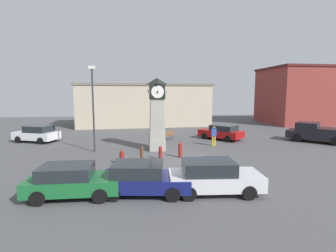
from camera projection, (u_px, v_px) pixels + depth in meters
ground_plane at (182, 161)px, 18.15m from camera, size 71.65×71.65×0.00m
clock_tower at (157, 115)px, 21.20m from camera, size 1.60×1.62×5.84m
bollard_near_tower at (122, 157)px, 17.14m from camera, size 0.31×0.31×0.93m
bollard_mid_row at (142, 155)px, 17.49m from camera, size 0.24×0.24×1.12m
bollard_far_row at (160, 153)px, 18.41m from camera, size 0.26×0.26×0.96m
bollard_end_row at (180, 150)px, 18.97m from camera, size 0.30×0.30×1.12m
car_navy_sedan at (72, 180)px, 11.81m from camera, size 4.12×2.09×1.45m
car_near_tower at (143, 178)px, 12.15m from camera, size 4.41×2.49×1.46m
car_by_building at (213, 176)px, 12.25m from camera, size 4.41×2.29×1.55m
car_far_lot at (37, 134)px, 24.96m from camera, size 4.45×3.31×1.58m
car_silver_hatch at (222, 132)px, 26.25m from camera, size 4.32×4.47×1.48m
pickup_truck at (318, 133)px, 24.72m from camera, size 5.28×5.25×1.85m
bench at (166, 135)px, 25.94m from camera, size 1.67×1.19×0.90m
pedestrian_by_cars at (214, 135)px, 23.03m from camera, size 0.42×0.27×1.76m
street_lamp_near_road at (93, 103)px, 20.41m from camera, size 0.50×0.24×6.72m
warehouse_blue_far at (144, 105)px, 37.55m from camera, size 19.01×8.01×5.90m
storefront_low_left at (299, 96)px, 39.97m from camera, size 10.35×9.69×8.46m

